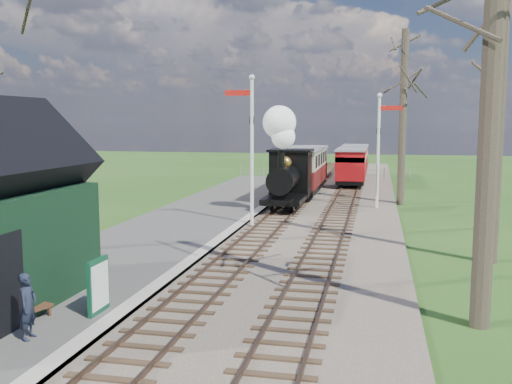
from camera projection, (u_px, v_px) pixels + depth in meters
The scene contains 17 objects.
distant_hills at pixel (351, 285), 71.94m from camera, with size 114.40×48.00×22.02m.
ballast_bed at pixel (316, 207), 28.82m from camera, with size 8.00×60.00×0.10m, color brown.
track_near at pixel (291, 205), 29.08m from camera, with size 1.60×60.00×0.15m.
track_far at pixel (342, 207), 28.54m from camera, with size 1.60×60.00×0.15m.
platform at pixel (170, 232), 22.04m from camera, with size 5.00×44.00×0.20m, color #474442.
coping_strip at pixel (228, 235), 21.56m from camera, with size 0.40×44.00×0.21m, color #B2AD9E.
semaphore_near at pixel (250, 140), 22.98m from camera, with size 1.22×0.24×6.22m.
semaphore_far at pixel (380, 142), 27.77m from camera, with size 1.22×0.24×5.72m.
bare_trees at pixel (276, 92), 16.62m from camera, with size 15.51×22.39×12.00m.
fence_line at pixel (323, 173), 42.55m from camera, with size 12.60×0.08×1.00m.
locomotive at pixel (286, 166), 27.47m from camera, with size 1.95×4.55×4.87m.
coach at pixel (303, 168), 33.43m from camera, with size 2.27×7.80×2.39m.
red_carriage_a at pixel (351, 166), 37.71m from camera, with size 1.94×4.81×2.04m.
red_carriage_b at pixel (355, 160), 43.05m from camera, with size 1.94×4.81×2.04m.
sign_board at pixel (98, 286), 12.44m from camera, with size 0.12×0.83×1.21m.
bench at pixel (18, 305), 11.91m from camera, with size 0.80×1.39×0.77m.
person at pixel (28, 306), 10.94m from camera, with size 0.47×0.31×1.30m, color #191E2E.
Camera 1 is at (4.27, -6.51, 4.39)m, focal length 40.00 mm.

